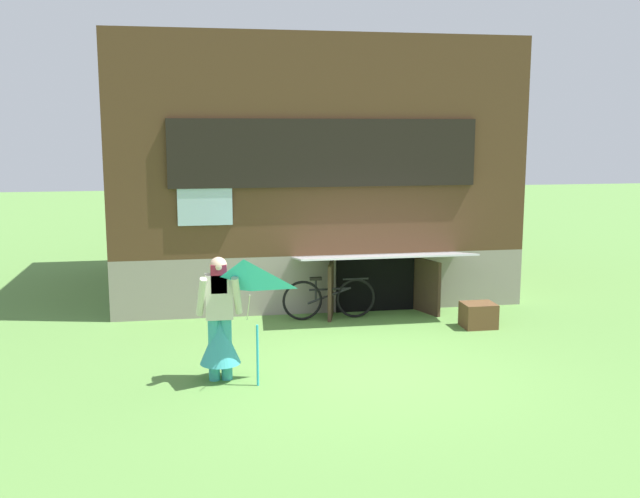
{
  "coord_description": "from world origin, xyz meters",
  "views": [
    {
      "loc": [
        -2.23,
        -9.15,
        3.18
      ],
      "look_at": [
        -0.42,
        1.14,
        1.45
      ],
      "focal_mm": 40.76,
      "sensor_mm": 36.0,
      "label": 1
    }
  ],
  "objects_px": {
    "person": "(220,329)",
    "bicycle_black": "(329,298)",
    "kite": "(244,291)",
    "wooden_crate": "(478,315)"
  },
  "relations": [
    {
      "from": "person",
      "to": "kite",
      "type": "bearing_deg",
      "value": -74.56
    },
    {
      "from": "person",
      "to": "bicycle_black",
      "type": "height_order",
      "value": "person"
    },
    {
      "from": "wooden_crate",
      "to": "bicycle_black",
      "type": "bearing_deg",
      "value": 157.77
    },
    {
      "from": "person",
      "to": "bicycle_black",
      "type": "relative_size",
      "value": 1.0
    },
    {
      "from": "bicycle_black",
      "to": "person",
      "type": "bearing_deg",
      "value": -126.31
    },
    {
      "from": "bicycle_black",
      "to": "wooden_crate",
      "type": "relative_size",
      "value": 3.05
    },
    {
      "from": "wooden_crate",
      "to": "kite",
      "type": "bearing_deg",
      "value": -149.44
    },
    {
      "from": "kite",
      "to": "bicycle_black",
      "type": "bearing_deg",
      "value": 63.21
    },
    {
      "from": "person",
      "to": "wooden_crate",
      "type": "height_order",
      "value": "person"
    },
    {
      "from": "kite",
      "to": "bicycle_black",
      "type": "relative_size",
      "value": 0.97
    }
  ]
}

